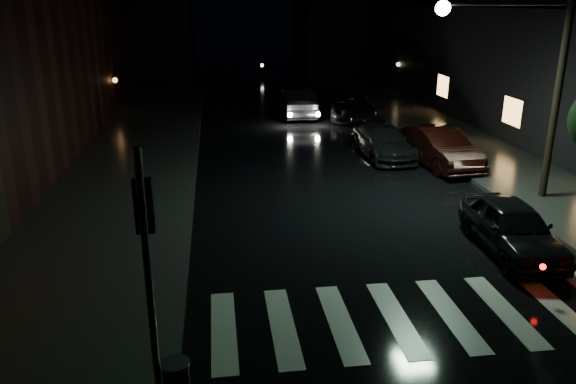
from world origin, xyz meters
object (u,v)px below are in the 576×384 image
object	(u,v)px
oncoming_car	(298,102)
parked_car_c	(383,142)
parked_car_b	(439,147)
parked_car_d	(351,106)
parked_car_a	(512,227)

from	to	relation	value
oncoming_car	parked_car_c	bearing A→B (deg)	105.76
parked_car_b	parked_car_d	world-z (taller)	parked_car_b
parked_car_a	oncoming_car	xyz separation A→B (m)	(-2.90, 18.85, 0.11)
parked_car_d	oncoming_car	size ratio (longest dim) A/B	1.06
parked_car_c	parked_car_a	bearing A→B (deg)	-88.75
parked_car_b	parked_car_c	size ratio (longest dim) A/B	1.03
parked_car_d	oncoming_car	world-z (taller)	oncoming_car
parked_car_a	parked_car_c	distance (m)	9.73
parked_car_c	oncoming_car	bearing A→B (deg)	101.84
parked_car_a	oncoming_car	world-z (taller)	oncoming_car
parked_car_a	parked_car_d	world-z (taller)	parked_car_d
parked_car_a	parked_car_b	size ratio (longest dim) A/B	0.86
parked_car_b	parked_car_c	world-z (taller)	parked_car_b
parked_car_a	parked_car_b	bearing A→B (deg)	84.20
parked_car_b	oncoming_car	size ratio (longest dim) A/B	0.96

